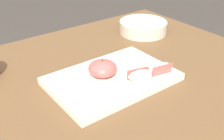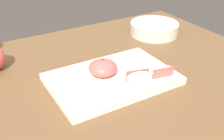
% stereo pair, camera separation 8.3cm
% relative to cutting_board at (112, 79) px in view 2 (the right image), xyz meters
% --- Properties ---
extents(dining_table, '(1.23, 0.92, 0.73)m').
position_rel_cutting_board_xyz_m(dining_table, '(-0.03, 0.02, -0.11)').
color(dining_table, brown).
rests_on(dining_table, ground_plane).
extents(cutting_board, '(0.37, 0.25, 0.02)m').
position_rel_cutting_board_xyz_m(cutting_board, '(0.00, 0.00, 0.00)').
color(cutting_board, beige).
rests_on(cutting_board, dining_table).
extents(apple_half_skin_up, '(0.09, 0.09, 0.05)m').
position_rel_cutting_board_xyz_m(apple_half_skin_up, '(-0.02, 0.02, 0.03)').
color(apple_half_skin_up, '#D14C47').
rests_on(apple_half_skin_up, cutting_board).
extents(apple_wedge_left, '(0.08, 0.04, 0.03)m').
position_rel_cutting_board_xyz_m(apple_wedge_left, '(0.13, -0.07, 0.03)').
color(apple_wedge_left, '#F4EACC').
rests_on(apple_wedge_left, cutting_board).
extents(apple_wedge_middle, '(0.08, 0.04, 0.03)m').
position_rel_cutting_board_xyz_m(apple_wedge_middle, '(0.05, -0.07, 0.03)').
color(apple_wedge_middle, '#F4EACC').
rests_on(apple_wedge_middle, cutting_board).
extents(ceramic_fruit_bowl, '(0.20, 0.20, 0.05)m').
position_rel_cutting_board_xyz_m(ceramic_fruit_bowl, '(0.35, 0.24, 0.02)').
color(ceramic_fruit_bowl, '#BCB29E').
rests_on(ceramic_fruit_bowl, dining_table).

